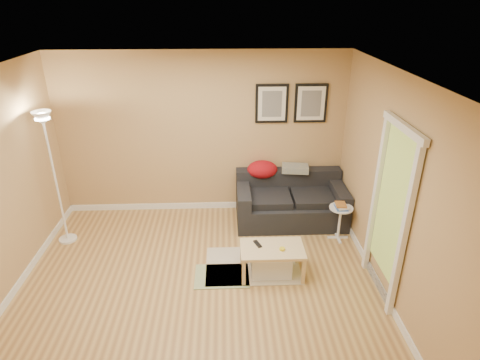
{
  "coord_description": "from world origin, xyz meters",
  "views": [
    {
      "loc": [
        0.35,
        -4.07,
        3.36
      ],
      "look_at": [
        0.55,
        0.85,
        1.05
      ],
      "focal_mm": 30.29,
      "sensor_mm": 36.0,
      "label": 1
    }
  ],
  "objects": [
    {
      "name": "baseboard_right",
      "position": [
        2.24,
        0.0,
        0.05
      ],
      "size": [
        0.02,
        4.0,
        0.1
      ],
      "primitive_type": "cube",
      "color": "white",
      "rests_on": "ground"
    },
    {
      "name": "storage_bin",
      "position": [
        0.92,
        0.21,
        0.16
      ],
      "size": [
        0.53,
        0.39,
        0.33
      ],
      "primitive_type": null,
      "color": "white",
      "rests_on": "ground"
    },
    {
      "name": "wall_back",
      "position": [
        0.0,
        2.0,
        1.3
      ],
      "size": [
        4.5,
        0.0,
        4.5
      ],
      "primitive_type": "plane",
      "rotation": [
        1.57,
        0.0,
        0.0
      ],
      "color": "tan",
      "rests_on": "ground"
    },
    {
      "name": "side_table",
      "position": [
        2.02,
        0.98,
        0.26
      ],
      "size": [
        0.34,
        0.34,
        0.52
      ],
      "primitive_type": null,
      "color": "white",
      "rests_on": "ground"
    },
    {
      "name": "ceiling",
      "position": [
        0.0,
        0.0,
        2.6
      ],
      "size": [
        4.5,
        4.5,
        0.0
      ],
      "primitive_type": "plane",
      "rotation": [
        3.14,
        0.0,
        0.0
      ],
      "color": "white",
      "rests_on": "wall_back"
    },
    {
      "name": "baseboard_left",
      "position": [
        -2.24,
        0.0,
        0.05
      ],
      "size": [
        0.02,
        4.0,
        0.1
      ],
      "primitive_type": "cube",
      "color": "white",
      "rests_on": "ground"
    },
    {
      "name": "red_throw",
      "position": [
        0.95,
        1.83,
        0.77
      ],
      "size": [
        0.48,
        0.36,
        0.28
      ],
      "primitive_type": null,
      "color": "#A60F1C",
      "rests_on": "sofa"
    },
    {
      "name": "coffee_table",
      "position": [
        0.93,
        0.18,
        0.2
      ],
      "size": [
        0.82,
        0.52,
        0.4
      ],
      "primitive_type": null,
      "rotation": [
        0.0,
        0.0,
        -0.03
      ],
      "color": "#E3C68A",
      "rests_on": "ground"
    },
    {
      "name": "area_rug",
      "position": [
        0.7,
        0.36,
        0.01
      ],
      "size": [
        1.25,
        0.85,
        0.01
      ],
      "primitive_type": "cube",
      "color": "beige",
      "rests_on": "ground"
    },
    {
      "name": "plaid_throw",
      "position": [
        1.47,
        1.83,
        0.78
      ],
      "size": [
        0.45,
        0.32,
        0.1
      ],
      "primitive_type": null,
      "rotation": [
        0.0,
        0.0,
        -0.14
      ],
      "color": "tan",
      "rests_on": "sofa"
    },
    {
      "name": "sofa",
      "position": [
        1.38,
        1.53,
        0.38
      ],
      "size": [
        1.7,
        0.9,
        0.75
      ],
      "primitive_type": null,
      "color": "black",
      "rests_on": "ground"
    },
    {
      "name": "floor",
      "position": [
        0.0,
        0.0,
        0.0
      ],
      "size": [
        4.5,
        4.5,
        0.0
      ],
      "primitive_type": "plane",
      "color": "tan",
      "rests_on": "ground"
    },
    {
      "name": "wall_front",
      "position": [
        0.0,
        -2.0,
        1.3
      ],
      "size": [
        4.5,
        0.0,
        4.5
      ],
      "primitive_type": "plane",
      "rotation": [
        -1.57,
        0.0,
        0.0
      ],
      "color": "tan",
      "rests_on": "ground"
    },
    {
      "name": "green_runner",
      "position": [
        0.29,
        0.15,
        0.01
      ],
      "size": [
        0.7,
        0.5,
        0.01
      ],
      "primitive_type": "cube",
      "color": "#668C4C",
      "rests_on": "ground"
    },
    {
      "name": "wall_right",
      "position": [
        2.25,
        0.0,
        1.3
      ],
      "size": [
        0.0,
        4.0,
        4.0
      ],
      "primitive_type": "plane",
      "rotation": [
        1.57,
        0.0,
        -1.57
      ],
      "color": "tan",
      "rests_on": "ground"
    },
    {
      "name": "remote_control",
      "position": [
        0.75,
        0.26,
        0.41
      ],
      "size": [
        0.11,
        0.17,
        0.02
      ],
      "primitive_type": "cube",
      "rotation": [
        0.0,
        0.0,
        0.38
      ],
      "color": "black",
      "rests_on": "coffee_table"
    },
    {
      "name": "framed_print_left",
      "position": [
        1.08,
        1.98,
        1.8
      ],
      "size": [
        0.5,
        0.04,
        0.6
      ],
      "primitive_type": null,
      "color": "black",
      "rests_on": "wall_back"
    },
    {
      "name": "floor_lamp",
      "position": [
        -2.0,
        1.09,
        0.93
      ],
      "size": [
        0.26,
        0.26,
        1.97
      ],
      "primitive_type": null,
      "color": "white",
      "rests_on": "ground"
    },
    {
      "name": "framed_print_right",
      "position": [
        1.68,
        1.98,
        1.8
      ],
      "size": [
        0.5,
        0.04,
        0.6
      ],
      "primitive_type": null,
      "color": "black",
      "rests_on": "wall_back"
    },
    {
      "name": "doorway",
      "position": [
        2.2,
        -0.15,
        1.02
      ],
      "size": [
        0.12,
        1.01,
        2.13
      ],
      "primitive_type": null,
      "color": "white",
      "rests_on": "ground"
    },
    {
      "name": "tape_roll",
      "position": [
        1.05,
        0.13,
        0.42
      ],
      "size": [
        0.07,
        0.07,
        0.03
      ],
      "primitive_type": "cylinder",
      "color": "yellow",
      "rests_on": "coffee_table"
    },
    {
      "name": "book_stack",
      "position": [
        2.01,
        0.96,
        0.56
      ],
      "size": [
        0.17,
        0.22,
        0.07
      ],
      "primitive_type": null,
      "rotation": [
        0.0,
        0.0,
        0.06
      ],
      "color": "#3760A6",
      "rests_on": "side_table"
    },
    {
      "name": "baseboard_back",
      "position": [
        0.0,
        1.99,
        0.05
      ],
      "size": [
        4.5,
        0.02,
        0.1
      ],
      "primitive_type": "cube",
      "color": "white",
      "rests_on": "ground"
    }
  ]
}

